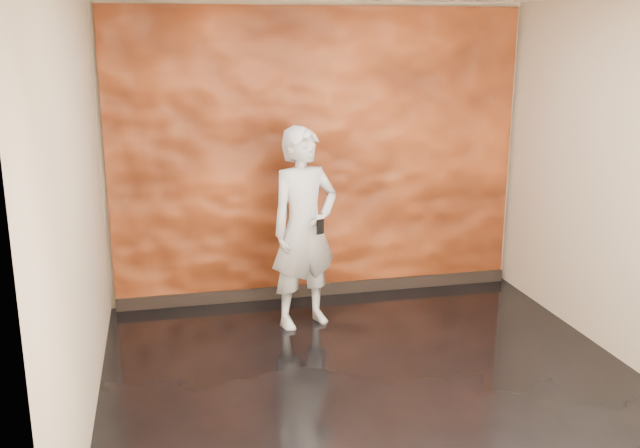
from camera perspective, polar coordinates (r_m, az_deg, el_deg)
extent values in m
cube|color=black|center=(5.41, 4.62, -12.69)|extent=(4.00, 4.00, 0.01)
cube|color=#C3AF9B|center=(6.82, -0.16, 5.63)|extent=(4.00, 0.02, 2.80)
cube|color=#C3AF9B|center=(3.15, 16.09, -5.95)|extent=(4.00, 0.02, 2.80)
cube|color=#C3AF9B|center=(4.72, -18.85, 0.70)|extent=(0.02, 4.00, 2.80)
cube|color=#C3AF9B|center=(5.84, 24.03, 2.79)|extent=(0.02, 4.00, 2.80)
cube|color=#C85523|center=(6.78, -0.09, 5.41)|extent=(3.90, 0.06, 2.75)
cube|color=black|center=(7.08, -0.01, -5.24)|extent=(3.90, 0.04, 0.12)
imported|color=#A6AAB7|center=(6.15, -1.28, -0.35)|extent=(0.74, 0.61, 1.76)
cube|color=black|center=(5.92, 0.02, -0.22)|extent=(0.07, 0.04, 0.13)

